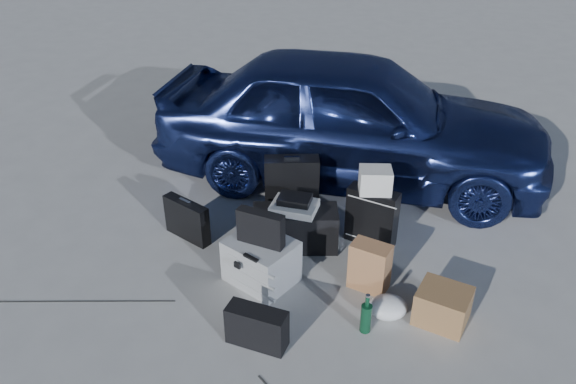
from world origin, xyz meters
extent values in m
plane|color=#A7A7A2|center=(0.00, 0.00, 0.00)|extent=(60.00, 60.00, 0.00)
imported|color=navy|center=(0.21, 2.27, 0.70)|extent=(4.25, 1.99, 1.41)
cube|color=#999C9E|center=(-0.09, 0.24, 0.19)|extent=(0.65, 0.60, 0.38)
cube|color=black|center=(-0.08, 0.23, 0.53)|extent=(0.40, 0.15, 0.29)
cube|color=black|center=(-0.96, 0.62, 0.19)|extent=(0.50, 0.28, 0.39)
cube|color=black|center=(-0.13, 1.22, 0.33)|extent=(0.55, 0.35, 0.67)
cube|color=black|center=(0.68, 1.07, 0.27)|extent=(0.48, 0.26, 0.55)
cube|color=beige|center=(0.68, 1.06, 0.66)|extent=(0.32, 0.29, 0.22)
cube|color=black|center=(0.04, 0.79, 0.19)|extent=(0.83, 0.55, 0.38)
cube|color=beige|center=(0.03, 0.80, 0.42)|extent=(0.40, 0.30, 0.07)
cube|color=black|center=(0.02, 0.82, 0.48)|extent=(0.29, 0.22, 0.06)
cube|color=#AF794C|center=(0.79, 0.42, 0.21)|extent=(0.35, 0.25, 0.42)
cube|color=#976441|center=(1.39, 0.20, 0.14)|extent=(0.44, 0.40, 0.28)
ellipsoid|color=silver|center=(0.99, 0.13, 0.08)|extent=(0.38, 0.36, 0.17)
cube|color=black|center=(0.13, -0.45, 0.16)|extent=(0.45, 0.20, 0.31)
cylinder|color=#0B311C|center=(0.86, -0.09, 0.17)|extent=(0.10, 0.10, 0.33)
camera|label=1|loc=(1.25, -3.24, 3.04)|focal=35.00mm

